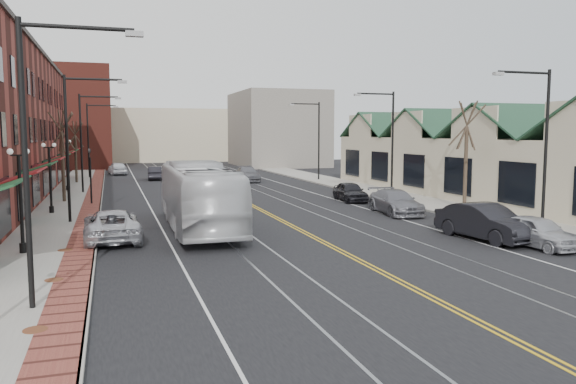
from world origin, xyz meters
TOP-DOWN VIEW (x-y plane):
  - ground at (0.00, 0.00)m, footprint 160.00×160.00m
  - sidewalk_left at (-12.00, 20.00)m, footprint 4.00×120.00m
  - sidewalk_right at (12.00, 20.00)m, footprint 4.00×120.00m
  - building_right at (18.00, 20.00)m, footprint 8.00×36.00m
  - backdrop_left at (-16.00, 70.00)m, footprint 14.00×18.00m
  - backdrop_mid at (0.00, 85.00)m, footprint 22.00×14.00m
  - backdrop_right at (15.00, 65.00)m, footprint 12.00×16.00m
  - streetlight_l_0 at (-11.05, 0.00)m, footprint 3.33×0.25m
  - streetlight_l_1 at (-11.05, 16.00)m, footprint 3.33×0.25m
  - streetlight_l_2 at (-11.05, 32.00)m, footprint 3.33×0.25m
  - streetlight_l_3 at (-11.05, 48.00)m, footprint 3.33×0.25m
  - streetlight_r_0 at (11.05, 6.00)m, footprint 3.33×0.25m
  - streetlight_r_1 at (11.05, 22.00)m, footprint 3.33×0.25m
  - streetlight_r_2 at (11.05, 38.00)m, footprint 3.33×0.25m
  - lamppost_l_1 at (-12.80, 8.00)m, footprint 0.84×0.28m
  - lamppost_l_2 at (-12.80, 20.00)m, footprint 0.84×0.28m
  - lamppost_l_3 at (-12.80, 34.00)m, footprint 0.84×0.28m
  - tree_left_near at (-12.50, 26.00)m, footprint 1.78×1.37m
  - tree_left_far at (-12.50, 42.00)m, footprint 1.66×1.28m
  - tree_right_mid at (12.50, 14.00)m, footprint 1.90×1.46m
  - manhole_near at (-11.20, -2.00)m, footprint 0.60×0.60m
  - manhole_mid at (-11.20, 3.00)m, footprint 0.60×0.60m
  - manhole_far at (-11.20, 8.00)m, footprint 0.60×0.60m
  - traffic_signal at (-10.60, 24.00)m, footprint 0.18×0.15m
  - transit_bus at (-4.93, 12.27)m, footprint 3.18×12.57m
  - parked_suv at (-9.30, 10.25)m, footprint 2.63×5.44m
  - parked_car_a at (8.60, 3.08)m, footprint 2.01×4.28m
  - parked_car_b at (7.50, 5.22)m, footprint 2.51×5.40m
  - parked_car_c at (7.57, 14.09)m, footprint 2.53×5.31m
  - parked_car_d at (7.50, 20.87)m, footprint 2.03×4.32m
  - distant_car_left at (-4.74, 44.46)m, footprint 1.75×4.44m
  - distant_car_right at (4.14, 39.37)m, footprint 2.57×5.44m
  - distant_car_far at (-8.50, 52.85)m, footprint 2.42×4.73m

SIDE VIEW (x-z plane):
  - ground at x=0.00m, z-range 0.00..0.00m
  - sidewalk_left at x=-12.00m, z-range 0.00..0.15m
  - sidewalk_right at x=12.00m, z-range 0.00..0.15m
  - manhole_near at x=-11.20m, z-range 0.15..0.17m
  - manhole_mid at x=-11.20m, z-range 0.15..0.17m
  - manhole_far at x=-11.20m, z-range 0.15..0.17m
  - parked_car_a at x=8.60m, z-range 0.00..1.42m
  - parked_car_d at x=7.50m, z-range 0.00..1.43m
  - distant_car_left at x=-4.74m, z-range 0.00..1.44m
  - parked_suv at x=-9.30m, z-range 0.00..1.49m
  - parked_car_c at x=7.57m, z-range 0.00..1.50m
  - distant_car_right at x=4.14m, z-range 0.00..1.53m
  - distant_car_far at x=-8.50m, z-range 0.00..1.54m
  - parked_car_b at x=7.50m, z-range 0.00..1.71m
  - transit_bus at x=-4.93m, z-range 0.00..3.49m
  - lamppost_l_1 at x=-12.80m, z-range 0.07..4.34m
  - lamppost_l_2 at x=-12.80m, z-range 0.07..4.34m
  - lamppost_l_3 at x=-12.80m, z-range 0.07..4.34m
  - building_right at x=18.00m, z-range 0.00..4.60m
  - traffic_signal at x=-10.60m, z-range 0.45..4.25m
  - tree_left_far at x=-12.50m, z-range 0.26..6.29m
  - tree_left_near at x=-12.50m, z-range 0.27..6.75m
  - tree_right_mid at x=12.50m, z-range 0.28..7.22m
  - backdrop_mid at x=0.00m, z-range 0.00..9.00m
  - streetlight_l_0 at x=-11.05m, z-range 1.03..9.03m
  - streetlight_l_1 at x=-11.05m, z-range 1.03..9.03m
  - streetlight_l_2 at x=-11.05m, z-range 1.03..9.03m
  - streetlight_l_3 at x=-11.05m, z-range 1.03..9.03m
  - streetlight_r_0 at x=11.05m, z-range 1.03..9.03m
  - streetlight_r_1 at x=11.05m, z-range 1.03..9.03m
  - streetlight_r_2 at x=11.05m, z-range 1.03..9.03m
  - backdrop_right at x=15.00m, z-range 0.00..11.00m
  - backdrop_left at x=-16.00m, z-range 0.00..14.00m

